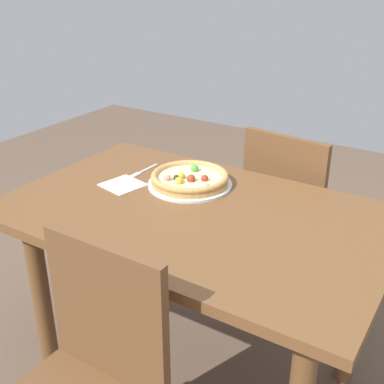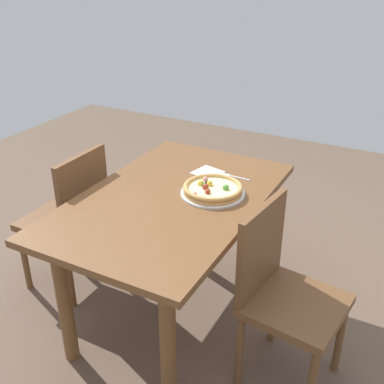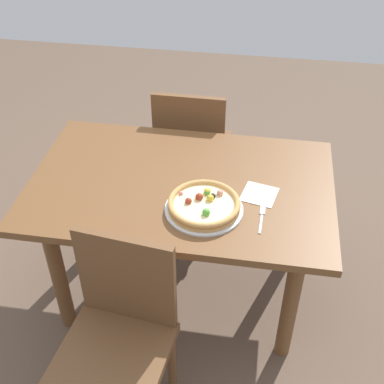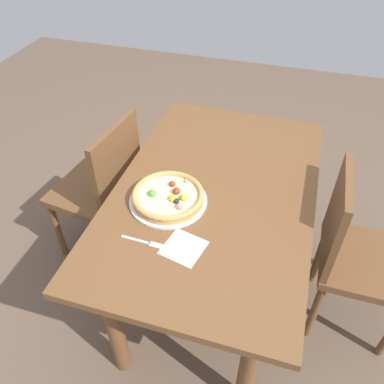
# 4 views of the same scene
# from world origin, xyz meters

# --- Properties ---
(ground_plane) EXTENTS (6.00, 6.00, 0.00)m
(ground_plane) POSITION_xyz_m (0.00, 0.00, 0.00)
(ground_plane) COLOR brown
(dining_table) EXTENTS (1.32, 0.84, 0.72)m
(dining_table) POSITION_xyz_m (0.00, 0.00, 0.61)
(dining_table) COLOR brown
(dining_table) RESTS_ON ground
(chair_near) EXTENTS (0.45, 0.45, 0.86)m
(chair_near) POSITION_xyz_m (-0.13, -0.63, 0.47)
(chair_near) COLOR brown
(chair_near) RESTS_ON ground
(chair_far) EXTENTS (0.40, 0.40, 0.86)m
(chair_far) POSITION_xyz_m (-0.05, 0.63, 0.47)
(chair_far) COLOR brown
(chair_far) RESTS_ON ground
(plate) EXTENTS (0.32, 0.32, 0.01)m
(plate) POSITION_xyz_m (0.13, -0.17, 0.73)
(plate) COLOR silver
(plate) RESTS_ON dining_table
(pizza) EXTENTS (0.30, 0.30, 0.05)m
(pizza) POSITION_xyz_m (0.13, -0.17, 0.75)
(pizza) COLOR tan
(pizza) RESTS_ON plate
(fork) EXTENTS (0.02, 0.17, 0.00)m
(fork) POSITION_xyz_m (0.36, -0.17, 0.72)
(fork) COLOR silver
(fork) RESTS_ON dining_table
(napkin) EXTENTS (0.17, 0.17, 0.00)m
(napkin) POSITION_xyz_m (0.34, -0.03, 0.72)
(napkin) COLOR white
(napkin) RESTS_ON dining_table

